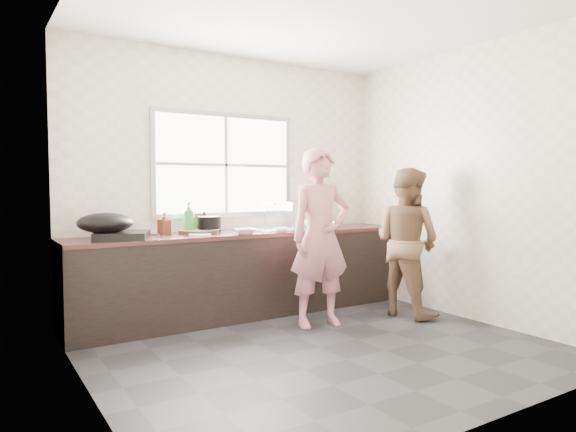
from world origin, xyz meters
TOP-DOWN VIEW (x-y plane):
  - floor at (0.00, 0.00)m, footprint 3.60×3.20m
  - ceiling at (0.00, 0.00)m, footprint 3.60×3.20m
  - wall_back at (0.00, 1.60)m, footprint 3.60×0.01m
  - wall_left at (-1.80, 0.00)m, footprint 0.01×3.20m
  - wall_right at (1.80, 0.00)m, footprint 0.01×3.20m
  - wall_front at (0.00, -1.60)m, footprint 3.60×0.01m
  - cabinet at (0.00, 1.29)m, footprint 3.60×0.62m
  - countertop at (0.00, 1.29)m, footprint 3.60×0.64m
  - sink at (0.35, 1.29)m, footprint 0.55×0.45m
  - faucet at (0.35, 1.49)m, footprint 0.02×0.02m
  - window_frame at (-0.10, 1.59)m, footprint 1.60×0.05m
  - window_glazing at (-0.10, 1.57)m, footprint 1.50×0.01m
  - woman at (0.40, 0.55)m, footprint 0.62×0.46m
  - person_side at (1.39, 0.40)m, footprint 0.69×0.82m
  - cutting_board at (-0.51, 1.34)m, footprint 0.52×0.52m
  - cleaver at (-0.41, 1.25)m, footprint 0.23×0.22m
  - bowl_mince at (-0.12, 1.08)m, footprint 0.26×0.26m
  - bowl_crabs at (0.86, 1.08)m, footprint 0.21×0.21m
  - bowl_held at (0.28, 1.08)m, footprint 0.20×0.20m
  - black_pot at (-0.39, 1.35)m, footprint 0.26×0.26m
  - plate_food at (-0.57, 1.13)m, footprint 0.23×0.23m
  - bottle_green at (-0.59, 1.38)m, footprint 0.15×0.15m
  - bottle_brown_tall at (-0.83, 1.41)m, footprint 0.11×0.11m
  - bottle_brown_short at (-0.37, 1.52)m, footprint 0.16×0.16m
  - glass_jar at (-0.76, 1.50)m, footprint 0.10×0.10m
  - burner at (-1.27, 1.23)m, footprint 0.57×0.57m
  - wok at (-1.42, 1.21)m, footprint 0.56×0.56m
  - dish_rack at (0.81, 1.44)m, footprint 0.44×0.36m
  - pot_lid_left at (-1.21, 1.43)m, footprint 0.26×0.26m
  - pot_lid_right at (-0.84, 1.52)m, footprint 0.26×0.26m

SIDE VIEW (x-z plane):
  - floor at x=0.00m, z-range -0.01..0.00m
  - cabinet at x=0.00m, z-range 0.00..0.82m
  - person_side at x=1.39m, z-range 0.00..1.51m
  - woman at x=0.40m, z-range 0.00..1.57m
  - countertop at x=0.00m, z-range 0.82..0.86m
  - sink at x=0.35m, z-range 0.85..0.88m
  - pot_lid_left at x=-1.21m, z-range 0.86..0.87m
  - pot_lid_right at x=-0.84m, z-range 0.86..0.87m
  - plate_food at x=-0.57m, z-range 0.86..0.88m
  - cutting_board at x=-0.51m, z-range 0.86..0.90m
  - bowl_mince at x=-0.12m, z-range 0.86..0.91m
  - bowl_held at x=0.28m, z-range 0.86..0.92m
  - bowl_crabs at x=0.86m, z-range 0.86..0.92m
  - burner at x=-1.27m, z-range 0.86..0.93m
  - cleaver at x=-0.41m, z-range 0.90..0.91m
  - glass_jar at x=-0.76m, z-range 0.86..0.96m
  - black_pot at x=-0.39m, z-range 0.86..1.03m
  - bottle_brown_short at x=-0.37m, z-range 0.86..1.05m
  - bottle_brown_tall at x=-0.83m, z-range 0.86..1.06m
  - dish_rack at x=0.81m, z-range 0.86..1.15m
  - wok at x=-1.42m, z-range 0.92..1.10m
  - faucet at x=0.35m, z-range 0.86..1.16m
  - bottle_green at x=-0.59m, z-range 0.86..1.18m
  - wall_back at x=0.00m, z-range 0.00..2.70m
  - wall_left at x=-1.80m, z-range 0.00..2.70m
  - wall_right at x=1.80m, z-range 0.00..2.70m
  - wall_front at x=0.00m, z-range 0.00..2.70m
  - window_glazing at x=-0.10m, z-range 1.05..2.05m
  - window_frame at x=-0.10m, z-range 1.00..2.10m
  - ceiling at x=0.00m, z-range 2.70..2.71m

